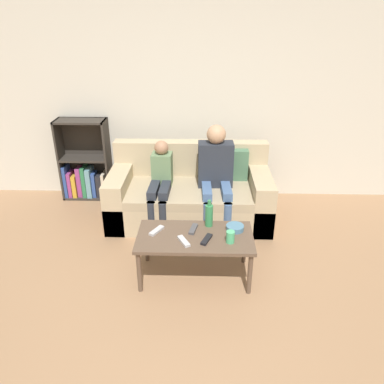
% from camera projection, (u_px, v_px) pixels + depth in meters
% --- Properties ---
extents(ground_plane, '(22.00, 22.00, 0.00)m').
position_uv_depth(ground_plane, '(185.00, 367.00, 2.56)').
color(ground_plane, '#997251').
extents(wall_back, '(12.00, 0.06, 2.60)m').
position_uv_depth(wall_back, '(195.00, 94.00, 4.50)').
color(wall_back, beige).
rests_on(wall_back, ground_plane).
extents(couch, '(1.81, 0.89, 0.82)m').
position_uv_depth(couch, '(191.00, 195.00, 4.33)').
color(couch, tan).
rests_on(couch, ground_plane).
extents(bookshelf, '(0.61, 0.28, 1.02)m').
position_uv_depth(bookshelf, '(86.00, 169.00, 4.79)').
color(bookshelf, '#332D28').
rests_on(bookshelf, ground_plane).
extents(coffee_table, '(1.02, 0.53, 0.43)m').
position_uv_depth(coffee_table, '(195.00, 240.00, 3.28)').
color(coffee_table, brown).
rests_on(coffee_table, ground_plane).
extents(person_adult, '(0.39, 0.63, 1.11)m').
position_uv_depth(person_adult, '(216.00, 169.00, 4.09)').
color(person_adult, '#476693').
rests_on(person_adult, ground_plane).
extents(person_child, '(0.24, 0.62, 0.93)m').
position_uv_depth(person_child, '(161.00, 181.00, 4.11)').
color(person_child, '#282D38').
rests_on(person_child, ground_plane).
extents(cup_near, '(0.07, 0.07, 0.10)m').
position_uv_depth(cup_near, '(230.00, 237.00, 3.15)').
color(cup_near, '#4CB77A').
rests_on(cup_near, coffee_table).
extents(tv_remote_0, '(0.12, 0.17, 0.02)m').
position_uv_depth(tv_remote_0, '(184.00, 241.00, 3.16)').
color(tv_remote_0, '#B7B7BC').
rests_on(tv_remote_0, coffee_table).
extents(tv_remote_1, '(0.08, 0.18, 0.02)m').
position_uv_depth(tv_remote_1, '(193.00, 229.00, 3.34)').
color(tv_remote_1, '#47474C').
rests_on(tv_remote_1, coffee_table).
extents(tv_remote_2, '(0.13, 0.17, 0.02)m').
position_uv_depth(tv_remote_2, '(157.00, 231.00, 3.32)').
color(tv_remote_2, '#B7B7BC').
rests_on(tv_remote_2, coffee_table).
extents(tv_remote_3, '(0.11, 0.18, 0.02)m').
position_uv_depth(tv_remote_3, '(207.00, 239.00, 3.19)').
color(tv_remote_3, black).
rests_on(tv_remote_3, coffee_table).
extents(snack_bowl, '(0.16, 0.16, 0.05)m').
position_uv_depth(snack_bowl, '(235.00, 228.00, 3.34)').
color(snack_bowl, teal).
rests_on(snack_bowl, coffee_table).
extents(bottle, '(0.07, 0.07, 0.26)m').
position_uv_depth(bottle, '(209.00, 215.00, 3.37)').
color(bottle, '#33844C').
rests_on(bottle, coffee_table).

